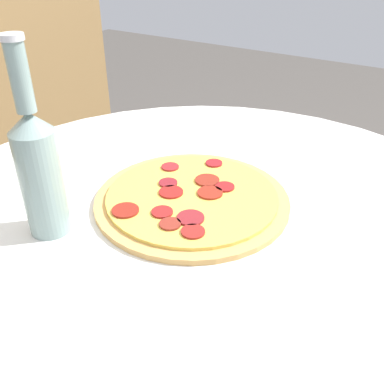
# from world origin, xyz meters

# --- Properties ---
(table) EXTENTS (1.06, 1.06, 0.73)m
(table) POSITION_xyz_m (0.00, 0.00, 0.57)
(table) COLOR silver
(table) RESTS_ON ground_plane
(pizza) EXTENTS (0.33, 0.33, 0.02)m
(pizza) POSITION_xyz_m (0.03, 0.05, 0.74)
(pizza) COLOR tan
(pizza) RESTS_ON table
(beer_bottle) EXTENTS (0.06, 0.06, 0.29)m
(beer_bottle) POSITION_xyz_m (-0.16, 0.19, 0.84)
(beer_bottle) COLOR gray
(beer_bottle) RESTS_ON table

